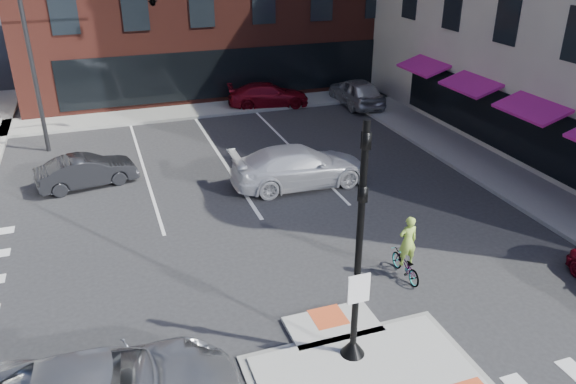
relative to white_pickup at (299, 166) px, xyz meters
name	(u,v)px	position (x,y,z in m)	size (l,w,h in m)	color
ground	(359,368)	(-2.35, -10.44, -0.81)	(120.00, 120.00, 0.00)	#28282B
refuge_island	(364,373)	(-2.35, -10.70, -0.76)	(5.40, 4.65, 0.13)	gray
sidewalk_e	(478,161)	(8.45, -0.44, -0.74)	(3.00, 24.00, 0.15)	gray
sidewalk_n	(241,105)	(0.65, 11.56, -0.74)	(26.00, 3.00, 0.15)	gray
signal_pole	(357,277)	(-2.35, -10.05, 1.54)	(0.60, 0.60, 5.98)	black
mast_arm_signal	(120,11)	(-5.83, 7.56, 5.40)	(6.10, 2.24, 8.00)	black
white_pickup	(299,166)	(0.00, 0.00, 0.00)	(2.27, 5.59, 1.62)	white
bg_car_dark	(87,171)	(-8.18, 2.77, -0.17)	(1.36, 3.90, 1.29)	#242529
bg_car_silver	(356,92)	(7.15, 9.56, 0.00)	(1.92, 4.78, 1.63)	silver
bg_car_red	(268,95)	(2.17, 11.06, -0.13)	(1.91, 4.70, 1.36)	maroon
cyclist	(406,257)	(0.65, -7.37, -0.13)	(0.59, 1.59, 2.04)	#3F3F44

